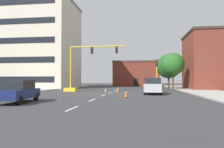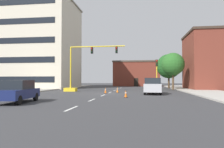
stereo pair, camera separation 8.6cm
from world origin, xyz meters
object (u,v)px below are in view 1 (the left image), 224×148
tree_right_mid (173,64)px  traffic_cone_roadside_c (126,94)px  traffic_light_pole_right (157,68)px  tree_right_far (168,66)px  sedan_navy_near_left (18,91)px  traffic_cone_roadside_a (106,91)px  traffic_signal_gantry (78,77)px  pickup_truck_silver (153,86)px  traffic_cone_roadside_b (117,90)px

tree_right_mid → traffic_cone_roadside_c: 18.85m
traffic_light_pole_right → tree_right_mid: size_ratio=0.74×
tree_right_far → sedan_navy_near_left: 33.47m
traffic_cone_roadside_a → traffic_cone_roadside_c: (3.06, -6.04, 0.01)m
traffic_light_pole_right → tree_right_mid: 6.65m
tree_right_far → traffic_signal_gantry: bearing=-137.4°
pickup_truck_silver → traffic_cone_roadside_b: bearing=157.5°
sedan_navy_near_left → traffic_cone_roadside_b: size_ratio=5.99×
sedan_navy_near_left → traffic_cone_roadside_c: sedan_navy_near_left is taller
tree_right_mid → traffic_cone_roadside_a: bearing=-133.0°
traffic_cone_roadside_b → traffic_signal_gantry: bearing=159.1°
sedan_navy_near_left → traffic_cone_roadside_c: (7.95, 5.80, -0.53)m
tree_right_far → traffic_cone_roadside_b: (-8.94, -16.33, -4.18)m
sedan_navy_near_left → traffic_cone_roadside_a: 12.82m
traffic_signal_gantry → pickup_truck_silver: (10.86, -4.29, -1.28)m
traffic_signal_gantry → traffic_light_pole_right: (11.79, 1.42, 1.28)m
tree_right_mid → traffic_cone_roadside_a: tree_right_mid is taller
traffic_cone_roadside_a → traffic_cone_roadside_c: 6.77m
tree_right_mid → pickup_truck_silver: (-4.15, -11.44, -3.52)m
traffic_light_pole_right → pickup_truck_silver: (-0.92, -5.70, -2.55)m
traffic_light_pole_right → traffic_cone_roadside_a: size_ratio=6.63×
tree_right_far → pickup_truck_silver: (-4.31, -18.25, -3.59)m
traffic_cone_roadside_b → traffic_cone_roadside_c: (1.65, -7.43, -0.02)m
traffic_cone_roadside_a → traffic_cone_roadside_c: bearing=-63.1°
sedan_navy_near_left → traffic_cone_roadside_b: sedan_navy_near_left is taller
traffic_light_pole_right → pickup_truck_silver: bearing=-99.2°
traffic_signal_gantry → sedan_navy_near_left: bearing=-90.2°
traffic_cone_roadside_c → traffic_cone_roadside_a: bearing=116.9°
traffic_light_pole_right → pickup_truck_silver: 6.32m
traffic_light_pole_right → traffic_cone_roadside_c: size_ratio=6.52×
traffic_light_pole_right → traffic_cone_roadside_c: 12.30m
pickup_truck_silver → sedan_navy_near_left: size_ratio=1.18×
traffic_signal_gantry → sedan_navy_near_left: (-0.07, -15.62, -1.36)m
tree_right_far → traffic_cone_roadside_b: bearing=-118.7°
tree_right_far → traffic_cone_roadside_b: size_ratio=9.05×
pickup_truck_silver → traffic_cone_roadside_a: size_ratio=7.63×
tree_right_mid → traffic_light_pole_right: bearing=-119.4°
traffic_signal_gantry → traffic_light_pole_right: traffic_signal_gantry is taller
tree_right_mid → sedan_navy_near_left: tree_right_mid is taller
sedan_navy_near_left → traffic_cone_roadside_c: bearing=36.1°
traffic_cone_roadside_b → pickup_truck_silver: bearing=-22.5°
tree_right_mid → tree_right_far: (0.17, 6.81, 0.07)m
tree_right_far → traffic_cone_roadside_c: 25.21m
traffic_cone_roadside_c → pickup_truck_silver: bearing=61.7°
tree_right_mid → sedan_navy_near_left: (-15.07, -22.76, -3.61)m
traffic_signal_gantry → tree_right_far: 20.75m
pickup_truck_silver → traffic_cone_roadside_b: (-4.62, 1.91, -0.59)m
traffic_light_pole_right → traffic_cone_roadside_a: 9.24m
traffic_signal_gantry → traffic_cone_roadside_a: traffic_signal_gantry is taller
pickup_truck_silver → sedan_navy_near_left: (-10.93, -11.33, -0.09)m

